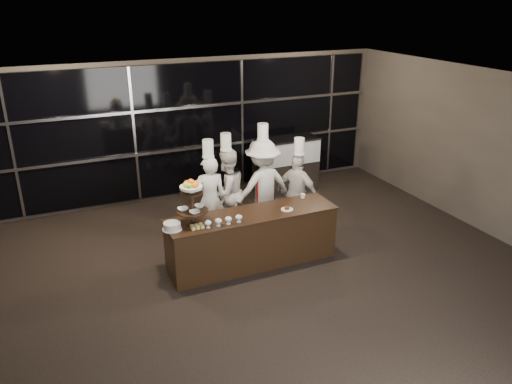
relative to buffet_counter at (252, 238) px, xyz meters
name	(u,v)px	position (x,y,z in m)	size (l,w,h in m)	color
room	(300,217)	(0.02, -1.55, 1.03)	(10.00, 10.00, 10.00)	black
window_wall	(190,129)	(0.02, 3.39, 1.04)	(8.60, 0.10, 2.80)	black
buffet_counter	(252,238)	(0.00, 0.00, 0.00)	(2.84, 0.74, 0.92)	black
display_stand	(192,199)	(-1.00, 0.00, 0.87)	(0.48, 0.48, 0.74)	black
compotes	(223,220)	(-0.58, -0.22, 0.54)	(0.62, 0.11, 0.12)	silver
layer_cake	(172,226)	(-1.34, -0.05, 0.51)	(0.30, 0.30, 0.11)	white
pastry_squares	(197,227)	(-0.99, -0.17, 0.48)	(0.20, 0.13, 0.05)	#E1CE6E
small_plate	(287,209)	(0.58, -0.10, 0.47)	(0.20, 0.20, 0.05)	white
chef_cup	(303,196)	(1.07, 0.25, 0.49)	(0.08, 0.08, 0.07)	white
display_case	(286,162)	(2.03, 2.75, 0.22)	(1.43, 0.62, 1.24)	#A5A5AA
chef_a	(210,198)	(-0.36, 1.07, 0.37)	(0.64, 0.47, 1.92)	silver
chef_b	(227,191)	(0.05, 1.28, 0.37)	(0.96, 0.85, 1.93)	silver
chef_c	(263,186)	(0.67, 1.07, 0.44)	(1.23, 0.81, 2.09)	silver
chef_d	(298,192)	(1.28, 0.82, 0.32)	(0.75, 0.96, 1.83)	white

